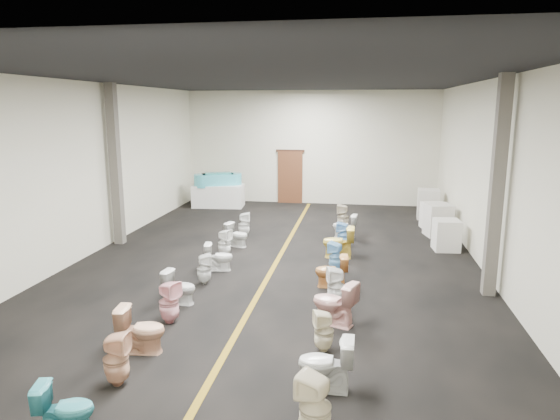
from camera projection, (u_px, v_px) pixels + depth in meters
The scene contains 38 objects.
floor at pixel (277, 261), 12.67m from camera, with size 16.00×16.00×0.00m, color black.
ceiling at pixel (277, 79), 11.76m from camera, with size 16.00×16.00×0.00m, color black.
wall_back at pixel (310, 148), 19.95m from camera, with size 10.00×10.00×0.00m, color beige.
wall_front at pixel (127, 288), 4.48m from camera, with size 10.00×10.00×0.00m, color beige.
wall_left at pixel (88, 170), 13.01m from camera, with size 16.00×16.00×0.00m, color beige.
wall_right at pixel (491, 178), 11.42m from camera, with size 16.00×16.00×0.00m, color beige.
aisle_stripe at pixel (277, 261), 12.67m from camera, with size 0.12×15.60×0.01m, color #7D5E12.
back_door at pixel (290, 177), 20.26m from camera, with size 1.00×0.10×2.10m, color #562D19.
door_frame at pixel (290, 151), 20.05m from camera, with size 1.15×0.08×0.10m, color #331C11.
column_left at pixel (115, 165), 13.93m from camera, with size 0.25×0.25×4.50m, color #59544C.
column_right at pixel (497, 188), 10.01m from camera, with size 0.25×0.25×4.50m, color #59544C.
display_table at pixel (218, 196), 19.57m from camera, with size 1.95×0.97×0.86m, color white.
bathtub at pixel (218, 180), 19.44m from camera, with size 1.76×1.14×0.55m.
appliance_crate_a at pixel (446, 235), 13.61m from camera, with size 0.66×0.66×0.85m, color silver.
appliance_crate_b at pixel (438, 220), 15.11m from camera, with size 0.71×0.71×0.98m, color silver.
appliance_crate_c at pixel (434, 216), 16.01m from camera, with size 0.73×0.73×0.83m, color white.
appliance_crate_d at pixel (428, 204), 17.46m from camera, with size 0.72×0.72×1.03m, color silver.
toilet_left_0 at pixel (65, 409), 5.91m from camera, with size 0.38×0.66×0.68m, color teal.
toilet_left_1 at pixel (116, 359), 6.97m from camera, with size 0.35×0.36×0.78m, color #DFA884.
toilet_left_2 at pixel (141, 330), 7.92m from camera, with size 0.43×0.75×0.77m, color #DFA783.
toilet_left_3 at pixel (169, 302), 9.00m from camera, with size 0.36×0.37×0.79m, color #F5AFB7.
toilet_left_4 at pixel (180, 287), 9.91m from camera, with size 0.38×0.66×0.68m, color silver.
toilet_left_5 at pixel (204, 269), 11.01m from camera, with size 0.31×0.32×0.69m, color silver.
toilet_left_6 at pixel (219, 257), 11.94m from camera, with size 0.37×0.66×0.67m, color white.
toilet_left_7 at pixel (224, 243), 13.02m from camera, with size 0.33×0.34×0.73m, color white.
toilet_left_8 at pixel (237, 235), 13.99m from camera, with size 0.37×0.65×0.67m, color silver.
toilet_left_9 at pixel (244, 225), 15.02m from camera, with size 0.34×0.35×0.75m, color white.
toilet_right_0 at pixel (315, 408), 5.79m from camera, with size 0.38×0.39×0.85m, color #F0E2C0.
toilet_right_1 at pixel (326, 364), 6.84m from camera, with size 0.44×0.76×0.78m, color silver.
toilet_right_2 at pixel (324, 331), 7.95m from camera, with size 0.31×0.32×0.69m, color beige.
toilet_right_3 at pixel (334, 303), 8.92m from camera, with size 0.46×0.81×0.83m, color #E2A69E.
toilet_right_4 at pixel (336, 286), 9.80m from camera, with size 0.35×0.36×0.78m, color white.
toilet_right_5 at pixel (331, 271), 10.82m from camera, with size 0.40×0.70×0.72m, color #CB823D.
toilet_right_6 at pixel (336, 257), 11.83m from camera, with size 0.33×0.33×0.73m, color #7EBEEA.
toilet_right_7 at pixel (338, 242), 12.92m from camera, with size 0.46×0.81×0.82m, color #E6C549.
toilet_right_8 at pixel (343, 235), 13.82m from camera, with size 0.33×0.34×0.73m, color #76B0E6.
toilet_right_9 at pixel (345, 226), 14.86m from camera, with size 0.41×0.72×0.73m, color silver.
toilet_right_10 at pixel (343, 217), 15.92m from camera, with size 0.37×0.38×0.82m, color beige.
Camera 1 is at (2.05, -11.97, 3.85)m, focal length 32.00 mm.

